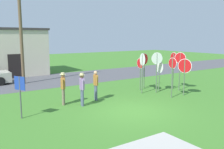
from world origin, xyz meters
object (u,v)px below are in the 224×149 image
Objects in this scene: stop_sign_tallest at (172,71)px; stop_sign_rear_left at (173,64)px; stop_sign_nearest at (180,65)px; stop_sign_leaning_right at (142,66)px; stop_sign_center_cluster at (140,68)px; person_near_signs at (82,87)px; person_in_blue at (63,87)px; utility_pole at (20,24)px; stop_sign_far_back at (160,70)px; info_panel_leftmost at (20,90)px; person_holding_notes at (96,84)px; stop_sign_rear_right at (185,70)px; stop_sign_leaning_left at (157,65)px; stop_sign_low_front at (144,64)px.

stop_sign_rear_left is (1.98, 1.68, 0.11)m from stop_sign_tallest.
stop_sign_rear_left is at bearing 83.43° from stop_sign_nearest.
stop_sign_leaning_right is 1.01× the size of stop_sign_rear_left.
stop_sign_leaning_right reaches higher than stop_sign_center_cluster.
person_in_blue is at bearing 134.62° from person_near_signs.
person_in_blue is (0.25, -7.27, -3.57)m from utility_pole.
stop_sign_far_back reaches higher than person_near_signs.
stop_sign_far_back is at bearing 3.59° from info_panel_leftmost.
stop_sign_leaning_right is at bearing -3.85° from person_in_blue.
person_holding_notes is at bearing 176.58° from stop_sign_rear_left.
stop_sign_nearest is 7.14m from person_near_signs.
person_near_signs is (-6.22, 1.49, -0.59)m from stop_sign_rear_right.
person_near_signs is at bearing 166.54° from stop_sign_rear_right.
stop_sign_leaning_left reaches higher than stop_sign_leaning_right.
utility_pole is at bearing 136.34° from stop_sign_rear_left.
stop_sign_leaning_left is at bearing 118.10° from stop_sign_rear_right.
person_holding_notes is at bearing 170.55° from stop_sign_nearest.
stop_sign_low_front is 9.05m from info_panel_leftmost.
person_in_blue is 2.65m from info_panel_leftmost.
utility_pole is 5.02× the size of person_in_blue.
utility_pole is 4.61× the size of info_panel_leftmost.
stop_sign_tallest is 0.98× the size of stop_sign_low_front.
stop_sign_low_front reaches higher than person_near_signs.
stop_sign_nearest reaches higher than stop_sign_tallest.
stop_sign_leaning_left is 1.77m from stop_sign_rear_right.
stop_sign_low_front is at bearing 98.78° from stop_sign_far_back.
stop_sign_far_back is 6.65m from person_in_blue.
stop_sign_low_front is 5.95m from person_near_signs.
stop_sign_leaning_right is at bearing 111.35° from stop_sign_tallest.
stop_sign_nearest is at bearing -36.56° from stop_sign_center_cluster.
stop_sign_tallest is at bearing -97.92° from stop_sign_leaning_left.
utility_pole is 5.17× the size of person_holding_notes.
stop_sign_far_back reaches higher than person_holding_notes.
person_near_signs is at bearing -166.70° from stop_sign_center_cluster.
stop_sign_leaning_left is (-1.69, 0.44, 0.03)m from stop_sign_nearest.
stop_sign_center_cluster reaches higher than person_in_blue.
stop_sign_leaning_right is at bearing 5.10° from info_panel_leftmost.
person_near_signs is (0.99, -8.02, -3.57)m from utility_pole.
utility_pole is 9.58m from stop_sign_center_cluster.
stop_sign_far_back is (-1.20, 0.67, -0.38)m from stop_sign_nearest.
person_in_blue is at bearing 175.66° from person_holding_notes.
stop_sign_tallest is at bearing -85.61° from stop_sign_center_cluster.
stop_sign_rear_left is 10.34m from info_panel_leftmost.
stop_sign_center_cluster is at bearing 10.18° from info_panel_leftmost.
stop_sign_low_front is at bearing 79.08° from stop_sign_leaning_left.
stop_sign_leaning_right is 5.27m from person_in_blue.
person_holding_notes is at bearing 176.44° from stop_sign_leaning_right.
person_in_blue is (-6.42, -0.84, -0.71)m from stop_sign_low_front.
person_holding_notes is (-3.29, 0.20, -0.81)m from stop_sign_leaning_right.
stop_sign_rear_left is 1.99m from stop_sign_low_front.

